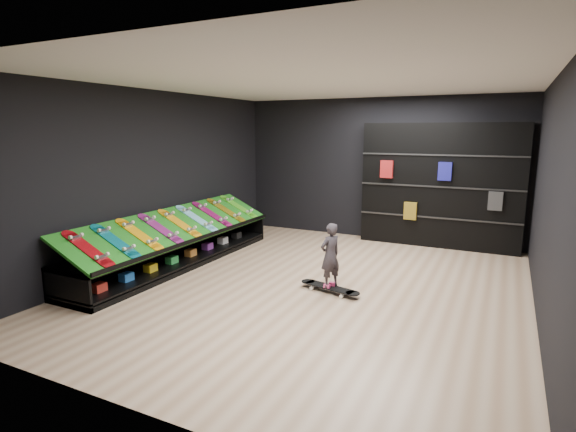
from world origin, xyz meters
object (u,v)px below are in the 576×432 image
at_px(display_rack, 178,250).
at_px(child, 330,268).
at_px(back_shelving, 440,186).
at_px(floor_skateboard, 330,289).

distance_m(display_rack, child, 2.90).
bearing_deg(child, back_shelving, -168.22).
distance_m(back_shelving, floor_skateboard, 3.80).
relative_size(back_shelving, floor_skateboard, 3.14).
relative_size(display_rack, back_shelving, 1.46).
height_order(back_shelving, child, back_shelving).
xyz_separation_m(display_rack, child, (2.90, -0.15, 0.12)).
height_order(back_shelving, floor_skateboard, back_shelving).
bearing_deg(back_shelving, floor_skateboard, -105.99).
bearing_deg(display_rack, floor_skateboard, -2.96).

